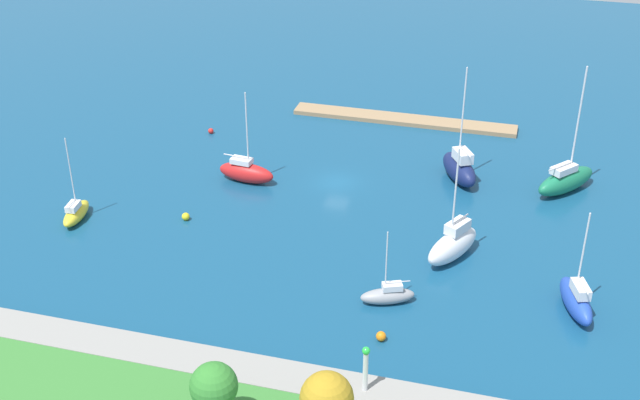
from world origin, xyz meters
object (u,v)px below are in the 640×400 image
harbor_beacon (366,366)px  sailboat_green_far_south (566,180)px  park_tree_mideast (214,386)px  mooring_buoy_yellow (186,217)px  sailboat_yellow_center_basin (76,212)px  pier_dock (404,120)px  park_tree_center (327,398)px  mooring_buoy_orange (381,336)px  sailboat_blue_by_breakwater (576,299)px  sailboat_white_east_end (453,244)px  sailboat_navy_inner_mooring (459,168)px  sailboat_gray_lone_north (388,295)px  sailboat_red_lone_south (246,172)px  mooring_buoy_red (211,131)px

harbor_beacon → sailboat_green_far_south: 37.89m
harbor_beacon → park_tree_mideast: 10.60m
mooring_buoy_yellow → harbor_beacon: bearing=138.2°
park_tree_mideast → sailboat_yellow_center_basin: bearing=-44.2°
pier_dock → park_tree_mideast: 55.03m
park_tree_center → mooring_buoy_yellow: size_ratio=6.72×
mooring_buoy_yellow → mooring_buoy_orange: size_ratio=0.97×
harbor_beacon → sailboat_blue_by_breakwater: (-14.18, -14.59, -1.97)m
sailboat_yellow_center_basin → park_tree_center: bearing=-132.0°
park_tree_mideast → sailboat_white_east_end: sailboat_white_east_end is taller
pier_dock → sailboat_white_east_end: size_ratio=2.48×
park_tree_center → sailboat_white_east_end: bearing=-101.3°
mooring_buoy_orange → park_tree_mideast: bearing=56.9°
sailboat_yellow_center_basin → mooring_buoy_yellow: 10.57m
sailboat_white_east_end → mooring_buoy_orange: sailboat_white_east_end is taller
sailboat_navy_inner_mooring → sailboat_gray_lone_north: bearing=143.1°
sailboat_red_lone_south → mooring_buoy_orange: (-18.97, 22.09, -0.74)m
sailboat_red_lone_south → sailboat_white_east_end: sailboat_white_east_end is taller
sailboat_red_lone_south → mooring_buoy_orange: bearing=-43.6°
sailboat_blue_by_breakwater → mooring_buoy_red: sailboat_blue_by_breakwater is taller
harbor_beacon → sailboat_green_far_south: bearing=-110.3°
sailboat_red_lone_south → sailboat_blue_by_breakwater: bearing=-17.4°
sailboat_green_far_south → sailboat_gray_lone_north: size_ratio=1.97×
pier_dock → sailboat_blue_by_breakwater: sailboat_blue_by_breakwater is taller
pier_dock → park_tree_center: size_ratio=5.32×
park_tree_center → mooring_buoy_red: size_ratio=7.90×
pier_dock → sailboat_red_lone_south: (13.18, 19.86, 0.88)m
sailboat_red_lone_south → mooring_buoy_red: (8.20, -10.38, -0.82)m
sailboat_white_east_end → mooring_buoy_orange: size_ratio=13.92×
sailboat_yellow_center_basin → sailboat_blue_by_breakwater: 46.57m
sailboat_navy_inner_mooring → mooring_buoy_yellow: 28.86m
sailboat_red_lone_south → mooring_buoy_yellow: size_ratio=13.21×
mooring_buoy_red → sailboat_green_far_south: bearing=174.6°
sailboat_red_lone_south → park_tree_center: bearing=-56.6°
park_tree_center → mooring_buoy_yellow: bearing=-50.2°
harbor_beacon → sailboat_white_east_end: bearing=-100.2°
park_tree_mideast → mooring_buoy_yellow: bearing=-62.4°
sailboat_yellow_center_basin → sailboat_green_far_south: size_ratio=0.64×
park_tree_mideast → sailboat_green_far_south: (-21.73, -41.54, -3.15)m
sailboat_red_lone_south → park_tree_mideast: bearing=-67.4°
pier_dock → sailboat_green_far_south: sailboat_green_far_south is taller
park_tree_center → sailboat_gray_lone_north: 17.16m
sailboat_white_east_end → mooring_buoy_yellow: bearing=-62.2°
sailboat_blue_by_breakwater → sailboat_white_east_end: 11.88m
park_tree_center → sailboat_green_far_south: (-14.55, -40.50, -2.98)m
sailboat_navy_inner_mooring → sailboat_green_far_south: 10.81m
park_tree_center → sailboat_navy_inner_mooring: size_ratio=0.41×
sailboat_yellow_center_basin → sailboat_gray_lone_north: size_ratio=1.25×
park_tree_mideast → sailboat_white_east_end: (-12.17, -25.96, -3.05)m
park_tree_center → sailboat_gray_lone_north: size_ratio=0.75×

